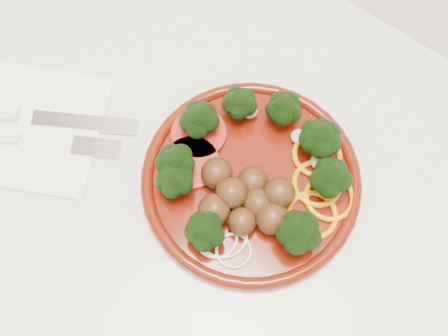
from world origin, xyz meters
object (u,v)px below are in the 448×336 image
Objects in this scene: plate at (252,174)px; napkin at (34,127)px; fork at (3,138)px; knife at (13,115)px.

napkin is (-0.24, -0.10, -0.02)m from plate.
fork reaches higher than napkin.
fork is (-0.26, -0.13, -0.01)m from plate.
napkin is at bearing -22.66° from knife.
napkin is at bearing 33.31° from fork.
plate is 0.26m from napkin.
knife is (-0.03, -0.00, 0.01)m from napkin.
knife is at bearing -158.55° from plate.
plate is 1.19× the size of knife.
plate is at bearing -4.14° from fork.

